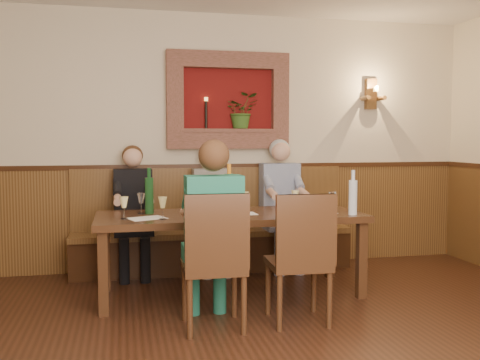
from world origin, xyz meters
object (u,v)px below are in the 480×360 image
(dining_table, at_px, (230,222))
(chair_near_right, at_px, (298,285))
(wine_bottle_green_a, at_px, (229,193))
(water_bottle, at_px, (353,196))
(chair_near_left, at_px, (214,289))
(spittoon_bucket, at_px, (222,202))
(person_chair_front, at_px, (212,250))
(person_bench_left, at_px, (134,223))
(person_bench_mid, at_px, (212,221))
(person_bench_right, at_px, (282,216))
(bench, at_px, (213,240))
(wine_bottle_green_b, at_px, (149,195))

(dining_table, relative_size, chair_near_right, 2.35)
(wine_bottle_green_a, height_order, water_bottle, wine_bottle_green_a)
(chair_near_left, xyz_separation_m, spittoon_bucket, (0.21, 0.81, 0.56))
(chair_near_right, relative_size, person_chair_front, 0.72)
(person_bench_left, bearing_deg, dining_table, -44.66)
(spittoon_bucket, bearing_deg, water_bottle, -13.36)
(person_bench_mid, xyz_separation_m, wine_bottle_green_a, (0.02, -0.83, 0.38))
(person_bench_right, xyz_separation_m, person_chair_front, (-1.04, -1.61, -0.00))
(bench, height_order, person_bench_right, person_bench_right)
(person_bench_left, bearing_deg, person_chair_front, -71.26)
(dining_table, xyz_separation_m, spittoon_bucket, (-0.09, -0.04, 0.19))
(chair_near_left, xyz_separation_m, person_bench_left, (-0.55, 1.69, 0.26))
(dining_table, distance_m, water_bottle, 1.13)
(person_chair_front, relative_size, wine_bottle_green_b, 3.43)
(wine_bottle_green_a, relative_size, wine_bottle_green_b, 1.09)
(wine_bottle_green_b, bearing_deg, chair_near_right, -42.82)
(wine_bottle_green_a, bearing_deg, spittoon_bucket, -149.84)
(dining_table, distance_m, person_bench_right, 1.12)
(person_bench_left, height_order, water_bottle, person_bench_left)
(person_bench_right, xyz_separation_m, spittoon_bucket, (-0.83, -0.88, 0.27))
(chair_near_right, height_order, person_bench_left, person_bench_left)
(bench, distance_m, spittoon_bucket, 1.12)
(bench, distance_m, person_bench_right, 0.80)
(chair_near_left, height_order, person_bench_left, person_bench_left)
(person_bench_right, bearing_deg, wine_bottle_green_b, -155.13)
(bench, distance_m, chair_near_left, 1.81)
(dining_table, xyz_separation_m, person_bench_right, (0.74, 0.84, -0.09))
(chair_near_left, distance_m, person_bench_right, 2.00)
(bench, bearing_deg, person_bench_left, -173.04)
(chair_near_left, bearing_deg, water_bottle, 23.03)
(person_bench_left, xyz_separation_m, wine_bottle_green_a, (0.84, -0.83, 0.38))
(person_bench_right, distance_m, water_bottle, 1.23)
(dining_table, xyz_separation_m, chair_near_left, (-0.30, -0.85, -0.37))
(chair_near_right, bearing_deg, water_bottle, 40.63)
(spittoon_bucket, bearing_deg, wine_bottle_green_b, 162.66)
(chair_near_left, bearing_deg, person_bench_mid, 82.22)
(person_bench_mid, bearing_deg, chair_near_left, -99.27)
(spittoon_bucket, bearing_deg, person_bench_mid, 86.02)
(bench, relative_size, person_chair_front, 2.11)
(chair_near_right, xyz_separation_m, spittoon_bucket, (-0.45, 0.81, 0.57))
(dining_table, height_order, person_bench_left, person_bench_left)
(wine_bottle_green_a, bearing_deg, dining_table, -27.57)
(chair_near_right, bearing_deg, dining_table, 115.98)
(spittoon_bucket, height_order, water_bottle, water_bottle)
(dining_table, bearing_deg, bench, 90.00)
(chair_near_left, height_order, wine_bottle_green_b, wine_bottle_green_b)
(person_bench_left, distance_m, wine_bottle_green_b, 0.78)
(wine_bottle_green_b, bearing_deg, dining_table, -12.42)
(dining_table, distance_m, person_bench_left, 1.20)
(person_bench_right, distance_m, wine_bottle_green_b, 1.65)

